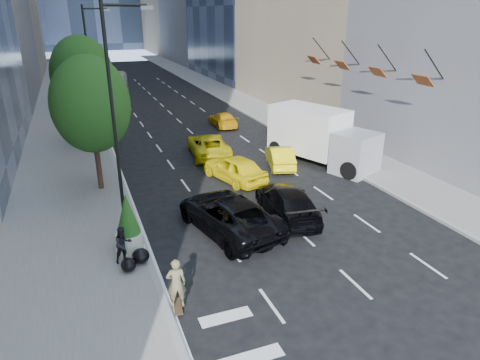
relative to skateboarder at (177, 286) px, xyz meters
name	(u,v)px	position (x,y,z in m)	size (l,w,h in m)	color
ground	(284,240)	(5.60, 3.00, -0.92)	(160.00, 160.00, 0.00)	black
sidewalk_left	(66,115)	(-3.40, 33.00, -0.85)	(6.00, 120.00, 0.15)	slate
sidewalk_right	(244,102)	(15.60, 33.00, -0.85)	(4.00, 120.00, 0.15)	slate
lamp_near	(116,105)	(-0.72, 7.00, 4.89)	(2.13, 0.22, 10.00)	black
lamp_far	(91,63)	(-0.72, 25.00, 4.89)	(2.13, 0.22, 10.00)	black
tree_near	(91,105)	(-1.60, 12.00, 4.05)	(4.20, 4.20, 7.46)	black
tree_mid	(82,75)	(-1.60, 22.00, 4.39)	(4.50, 4.50, 7.99)	black
tree_far	(78,65)	(-1.60, 35.00, 3.70)	(3.90, 3.90, 6.92)	black
traffic_signal	(83,61)	(-0.80, 43.00, 3.31)	(2.48, 0.53, 5.20)	black
facade_flags	(361,65)	(16.24, 13.00, 5.26)	(1.85, 13.30, 2.05)	black
skateboarder	(177,286)	(0.00, 0.00, 0.00)	(0.67, 0.44, 1.85)	brown
black_sedan_lincoln	(229,214)	(3.60, 4.74, -0.07)	(2.85, 6.17, 1.72)	black
black_sedan_mercedes	(287,202)	(6.80, 5.08, -0.13)	(2.21, 5.45, 1.58)	black
taxi_a	(235,168)	(6.10, 10.65, -0.12)	(1.90, 4.71, 1.61)	yellow
taxi_b	(280,156)	(9.80, 12.00, -0.23)	(1.47, 4.20, 1.38)	yellow
taxi_c	(208,145)	(6.10, 16.00, -0.16)	(2.53, 5.48, 1.52)	#CFBC0A
taxi_d	(223,120)	(9.80, 23.50, -0.29)	(1.76, 4.34, 1.26)	#EAA60C
city_bus	(104,90)	(0.80, 37.64, 0.66)	(2.66, 11.35, 3.16)	silver
box_truck	(320,136)	(12.68, 11.82, 0.92)	(5.24, 8.03, 3.62)	silver
pedestrian_a	(123,244)	(-1.33, 3.55, -0.01)	(0.74, 0.58, 1.53)	black
pedestrian_b	(78,137)	(-2.53, 21.00, 0.02)	(0.93, 0.39, 1.59)	black
trash_can	(128,235)	(-1.00, 5.00, -0.37)	(0.53, 0.53, 0.80)	black
planter_shrub	(128,225)	(-1.00, 4.24, 0.48)	(1.10, 1.10, 2.64)	beige
garbage_bags	(136,259)	(-0.95, 3.04, -0.49)	(1.20, 1.15, 0.59)	black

